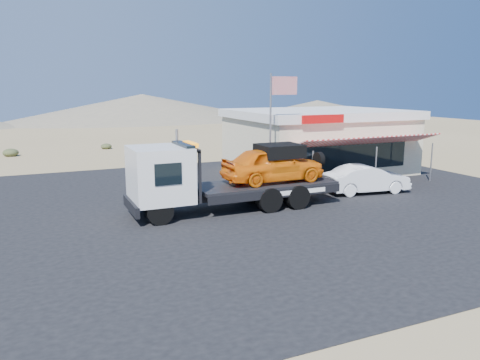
{
  "coord_description": "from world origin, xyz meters",
  "views": [
    {
      "loc": [
        -6.29,
        -16.38,
        5.38
      ],
      "look_at": [
        1.6,
        1.3,
        1.5
      ],
      "focal_mm": 35.0,
      "sensor_mm": 36.0,
      "label": 1
    }
  ],
  "objects_px": {
    "tow_truck": "(230,173)",
    "jerky_store": "(318,140)",
    "white_sedan": "(367,179)",
    "flagpole": "(275,119)"
  },
  "relations": [
    {
      "from": "white_sedan",
      "to": "jerky_store",
      "type": "distance_m",
      "value": 6.83
    },
    {
      "from": "white_sedan",
      "to": "jerky_store",
      "type": "relative_size",
      "value": 0.42
    },
    {
      "from": "tow_truck",
      "to": "jerky_store",
      "type": "distance_m",
      "value": 11.26
    },
    {
      "from": "tow_truck",
      "to": "jerky_store",
      "type": "height_order",
      "value": "jerky_store"
    },
    {
      "from": "tow_truck",
      "to": "jerky_store",
      "type": "xyz_separation_m",
      "value": [
        8.99,
        6.77,
        0.33
      ]
    },
    {
      "from": "tow_truck",
      "to": "jerky_store",
      "type": "bearing_deg",
      "value": 37.0
    },
    {
      "from": "tow_truck",
      "to": "jerky_store",
      "type": "relative_size",
      "value": 0.89
    },
    {
      "from": "jerky_store",
      "to": "flagpole",
      "type": "distance_m",
      "value": 7.36
    },
    {
      "from": "flagpole",
      "to": "white_sedan",
      "type": "bearing_deg",
      "value": -26.37
    },
    {
      "from": "tow_truck",
      "to": "white_sedan",
      "type": "height_order",
      "value": "tow_truck"
    }
  ]
}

